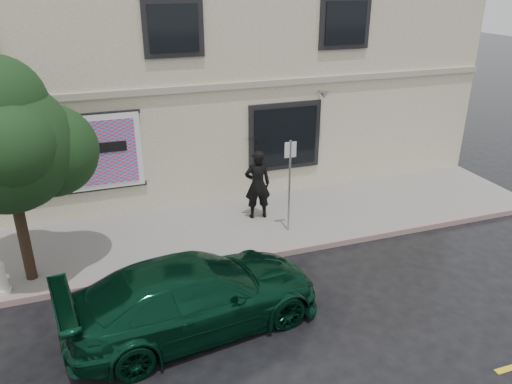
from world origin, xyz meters
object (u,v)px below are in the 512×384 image
object	(u,v)px
pedestrian	(258,185)
street_tree	(5,147)
fire_hydrant	(1,277)
car	(195,295)

from	to	relation	value
pedestrian	street_tree	xyz separation A→B (m)	(-5.87, -1.26, 2.13)
pedestrian	fire_hydrant	distance (m)	6.64
car	street_tree	world-z (taller)	street_tree
pedestrian	fire_hydrant	bearing A→B (deg)	22.34
car	pedestrian	size ratio (longest dim) A/B	2.55
fire_hydrant	street_tree	bearing A→B (deg)	38.53
car	pedestrian	distance (m)	4.80
pedestrian	car	bearing A→B (deg)	63.69
fire_hydrant	car	bearing A→B (deg)	-30.23
pedestrian	street_tree	world-z (taller)	street_tree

